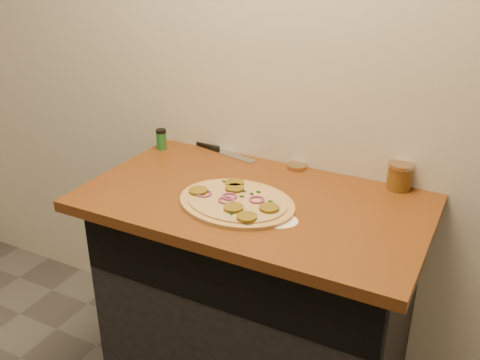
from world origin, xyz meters
The scene contains 8 objects.
cabinet centered at (0.00, 1.45, 0.43)m, with size 1.10×0.60×0.86m, color black.
countertop centered at (0.00, 1.42, 0.88)m, with size 1.20×0.70×0.04m, color brown.
pizza centered at (-0.03, 1.34, 0.91)m, with size 0.46×0.46×0.03m.
chefs_knife centered at (-0.32, 1.73, 0.91)m, with size 0.31×0.10×0.02m.
mason_jar_lid centered at (0.04, 1.72, 0.91)m, with size 0.08×0.08×0.02m, color tan.
salsa_jar centered at (0.43, 1.72, 0.95)m, with size 0.09×0.09×0.10m.
spice_shaker centered at (-0.55, 1.65, 0.94)m, with size 0.04×0.04×0.09m.
flour_spill centered at (0.13, 1.30, 0.90)m, with size 0.17×0.17×0.00m, color white.
Camera 1 is at (0.73, -0.08, 1.74)m, focal length 40.00 mm.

